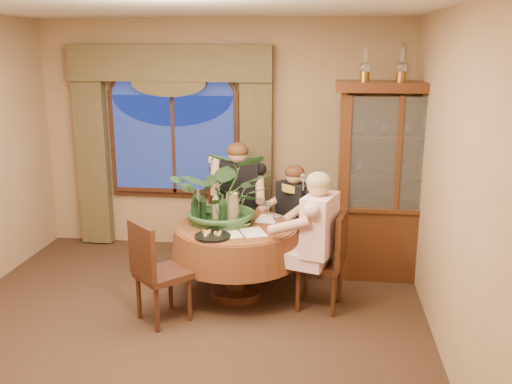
# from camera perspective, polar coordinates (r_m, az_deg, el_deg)

# --- Properties ---
(floor) EXTENTS (5.00, 5.00, 0.00)m
(floor) POSITION_cam_1_polar(r_m,az_deg,el_deg) (5.14, -8.29, -14.65)
(floor) COLOR black
(floor) RESTS_ON ground
(wall_back) EXTENTS (4.50, 0.00, 4.50)m
(wall_back) POSITION_cam_1_polar(r_m,az_deg,el_deg) (7.02, -3.36, 5.55)
(wall_back) COLOR #9A7551
(wall_back) RESTS_ON ground
(wall_right) EXTENTS (0.00, 5.00, 5.00)m
(wall_right) POSITION_cam_1_polar(r_m,az_deg,el_deg) (4.56, 19.42, -0.18)
(wall_right) COLOR #9A7551
(wall_right) RESTS_ON ground
(ceiling) EXTENTS (5.00, 5.00, 0.00)m
(ceiling) POSITION_cam_1_polar(r_m,az_deg,el_deg) (4.50, -9.65, 18.25)
(ceiling) COLOR white
(ceiling) RESTS_ON wall_back
(window) EXTENTS (1.62, 0.10, 1.32)m
(window) POSITION_cam_1_polar(r_m,az_deg,el_deg) (7.10, -8.23, 4.71)
(window) COLOR navy
(window) RESTS_ON wall_back
(arched_transom) EXTENTS (1.60, 0.06, 0.44)m
(arched_transom) POSITION_cam_1_polar(r_m,az_deg,el_deg) (7.01, -8.47, 11.01)
(arched_transom) COLOR navy
(arched_transom) RESTS_ON wall_back
(drapery_left) EXTENTS (0.38, 0.14, 2.32)m
(drapery_left) POSITION_cam_1_polar(r_m,az_deg,el_deg) (7.41, -16.03, 3.77)
(drapery_left) COLOR #483F27
(drapery_left) RESTS_ON floor
(drapery_right) EXTENTS (0.38, 0.14, 2.32)m
(drapery_right) POSITION_cam_1_polar(r_m,az_deg,el_deg) (6.87, 0.03, 3.53)
(drapery_right) COLOR #483F27
(drapery_right) RESTS_ON floor
(swag_valance) EXTENTS (2.45, 0.16, 0.42)m
(swag_valance) POSITION_cam_1_polar(r_m,az_deg,el_deg) (6.92, -8.71, 12.62)
(swag_valance) COLOR #483F27
(swag_valance) RESTS_ON wall_back
(dining_table) EXTENTS (1.37, 1.37, 0.75)m
(dining_table) POSITION_cam_1_polar(r_m,az_deg,el_deg) (5.80, -1.98, -6.89)
(dining_table) COLOR maroon
(dining_table) RESTS_ON floor
(china_cabinet) EXTENTS (1.32, 0.52, 2.13)m
(china_cabinet) POSITION_cam_1_polar(r_m,az_deg,el_deg) (6.27, 13.67, 0.95)
(china_cabinet) COLOR #3A1E13
(china_cabinet) RESTS_ON floor
(oil_lamp_left) EXTENTS (0.11, 0.11, 0.34)m
(oil_lamp_left) POSITION_cam_1_polar(r_m,az_deg,el_deg) (6.08, 10.85, 12.43)
(oil_lamp_left) COLOR #A5722D
(oil_lamp_left) RESTS_ON china_cabinet
(oil_lamp_center) EXTENTS (0.11, 0.11, 0.34)m
(oil_lamp_center) POSITION_cam_1_polar(r_m,az_deg,el_deg) (6.11, 14.37, 12.25)
(oil_lamp_center) COLOR #A5722D
(oil_lamp_center) RESTS_ON china_cabinet
(oil_lamp_right) EXTENTS (0.11, 0.11, 0.34)m
(oil_lamp_right) POSITION_cam_1_polar(r_m,az_deg,el_deg) (6.17, 17.84, 12.03)
(oil_lamp_right) COLOR #A5722D
(oil_lamp_right) RESTS_ON china_cabinet
(chair_right) EXTENTS (0.49, 0.49, 0.96)m
(chair_right) POSITION_cam_1_polar(r_m,az_deg,el_deg) (5.54, 6.41, -6.85)
(chair_right) COLOR black
(chair_right) RESTS_ON floor
(chair_back_right) EXTENTS (0.59, 0.59, 0.96)m
(chair_back_right) POSITION_cam_1_polar(r_m,az_deg,el_deg) (6.22, 4.21, -4.37)
(chair_back_right) COLOR black
(chair_back_right) RESTS_ON floor
(chair_back) EXTENTS (0.52, 0.52, 0.96)m
(chair_back) POSITION_cam_1_polar(r_m,az_deg,el_deg) (6.58, -2.81, -3.30)
(chair_back) COLOR black
(chair_back) RESTS_ON floor
(chair_front_left) EXTENTS (0.59, 0.59, 0.96)m
(chair_front_left) POSITION_cam_1_polar(r_m,az_deg,el_deg) (5.33, -9.30, -7.85)
(chair_front_left) COLOR black
(chair_front_left) RESTS_ON floor
(person_pink) EXTENTS (0.58, 0.61, 1.38)m
(person_pink) POSITION_cam_1_polar(r_m,az_deg,el_deg) (5.38, 6.33, -5.16)
(person_pink) COLOR beige
(person_pink) RESTS_ON floor
(person_back) EXTENTS (0.57, 0.54, 1.44)m
(person_back) POSITION_cam_1_polar(r_m,az_deg,el_deg) (6.52, -1.80, -1.22)
(person_back) COLOR black
(person_back) RESTS_ON floor
(person_scarf) EXTENTS (0.61, 0.61, 1.25)m
(person_scarf) POSITION_cam_1_polar(r_m,az_deg,el_deg) (6.24, 3.93, -2.89)
(person_scarf) COLOR black
(person_scarf) RESTS_ON floor
(stoneware_vase) EXTENTS (0.16, 0.16, 0.30)m
(stoneware_vase) POSITION_cam_1_polar(r_m,az_deg,el_deg) (5.77, -2.40, -1.52)
(stoneware_vase) COLOR #958160
(stoneware_vase) RESTS_ON dining_table
(centerpiece_plant) EXTENTS (1.03, 1.15, 0.90)m
(centerpiece_plant) POSITION_cam_1_polar(r_m,az_deg,el_deg) (5.63, -3.08, 3.31)
(centerpiece_plant) COLOR #30562F
(centerpiece_plant) RESTS_ON dining_table
(olive_bowl) EXTENTS (0.16, 0.16, 0.05)m
(olive_bowl) POSITION_cam_1_polar(r_m,az_deg,el_deg) (5.64, -1.22, -3.21)
(olive_bowl) COLOR #3F5228
(olive_bowl) RESTS_ON dining_table
(cheese_platter) EXTENTS (0.34, 0.34, 0.02)m
(cheese_platter) POSITION_cam_1_polar(r_m,az_deg,el_deg) (5.34, -4.36, -4.43)
(cheese_platter) COLOR black
(cheese_platter) RESTS_ON dining_table
(wine_bottle_0) EXTENTS (0.07, 0.07, 0.33)m
(wine_bottle_0) POSITION_cam_1_polar(r_m,az_deg,el_deg) (5.80, -5.77, -1.32)
(wine_bottle_0) COLOR tan
(wine_bottle_0) RESTS_ON dining_table
(wine_bottle_1) EXTENTS (0.07, 0.07, 0.33)m
(wine_bottle_1) POSITION_cam_1_polar(r_m,az_deg,el_deg) (5.86, -3.95, -1.11)
(wine_bottle_1) COLOR black
(wine_bottle_1) RESTS_ON dining_table
(wine_bottle_2) EXTENTS (0.07, 0.07, 0.33)m
(wine_bottle_2) POSITION_cam_1_polar(r_m,az_deg,el_deg) (5.57, -3.35, -1.93)
(wine_bottle_2) COLOR black
(wine_bottle_2) RESTS_ON dining_table
(wine_bottle_3) EXTENTS (0.07, 0.07, 0.33)m
(wine_bottle_3) POSITION_cam_1_polar(r_m,az_deg,el_deg) (5.63, -6.14, -1.82)
(wine_bottle_3) COLOR black
(wine_bottle_3) RESTS_ON dining_table
(wine_bottle_4) EXTENTS (0.07, 0.07, 0.33)m
(wine_bottle_4) POSITION_cam_1_polar(r_m,az_deg,el_deg) (5.69, -5.33, -1.63)
(wine_bottle_4) COLOR black
(wine_bottle_4) RESTS_ON dining_table
(wine_bottle_5) EXTENTS (0.07, 0.07, 0.33)m
(wine_bottle_5) POSITION_cam_1_polar(r_m,az_deg,el_deg) (5.73, -4.07, -1.48)
(wine_bottle_5) COLOR tan
(wine_bottle_5) RESTS_ON dining_table
(tasting_paper_0) EXTENTS (0.31, 0.36, 0.00)m
(tasting_paper_0) POSITION_cam_1_polar(r_m,az_deg,el_deg) (5.45, -0.29, -4.05)
(tasting_paper_0) COLOR white
(tasting_paper_0) RESTS_ON dining_table
(tasting_paper_1) EXTENTS (0.25, 0.33, 0.00)m
(tasting_paper_1) POSITION_cam_1_polar(r_m,az_deg,el_deg) (5.87, 1.18, -2.70)
(tasting_paper_1) COLOR white
(tasting_paper_1) RESTS_ON dining_table
(tasting_paper_2) EXTENTS (0.31, 0.36, 0.00)m
(tasting_paper_2) POSITION_cam_1_polar(r_m,az_deg,el_deg) (5.43, -2.73, -4.17)
(tasting_paper_2) COLOR white
(tasting_paper_2) RESTS_ON dining_table
(wine_glass_person_pink) EXTENTS (0.07, 0.07, 0.18)m
(wine_glass_person_pink) POSITION_cam_1_polar(r_m,az_deg,el_deg) (5.47, 2.01, -3.05)
(wine_glass_person_pink) COLOR silver
(wine_glass_person_pink) RESTS_ON dining_table
(wine_glass_person_back) EXTENTS (0.07, 0.07, 0.18)m
(wine_glass_person_back) POSITION_cam_1_polar(r_m,az_deg,el_deg) (6.06, -1.91, -1.30)
(wine_glass_person_back) COLOR silver
(wine_glass_person_back) RESTS_ON dining_table
(wine_glass_person_scarf) EXTENTS (0.07, 0.07, 0.18)m
(wine_glass_person_scarf) POSITION_cam_1_polar(r_m,az_deg,el_deg) (5.92, 1.22, -1.69)
(wine_glass_person_scarf) COLOR silver
(wine_glass_person_scarf) RESTS_ON dining_table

